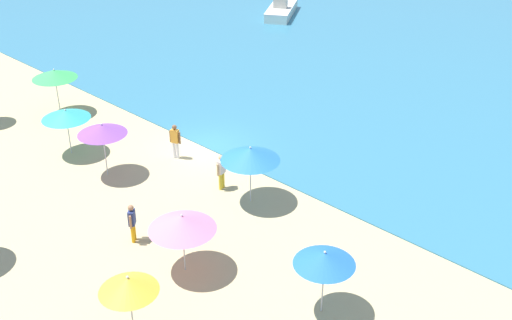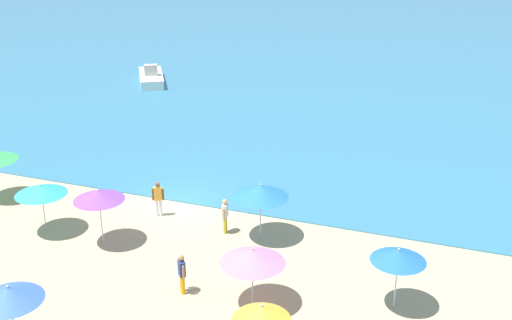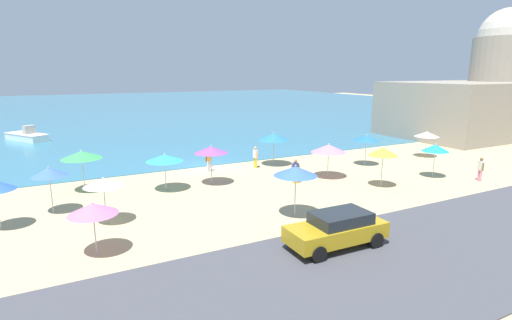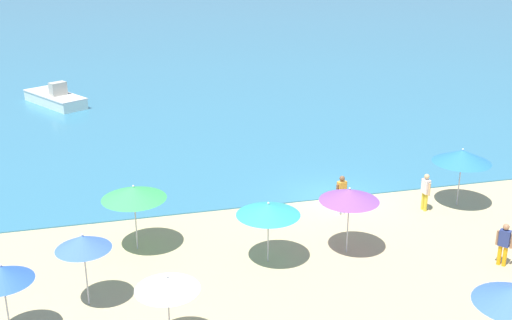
{
  "view_description": "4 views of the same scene",
  "coord_description": "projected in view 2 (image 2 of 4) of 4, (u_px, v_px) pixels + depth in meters",
  "views": [
    {
      "loc": [
        20.41,
        -18.27,
        14.26
      ],
      "look_at": [
        3.73,
        -0.5,
        0.95
      ],
      "focal_mm": 45.0,
      "sensor_mm": 36.0,
      "label": 1
    },
    {
      "loc": [
        13.1,
        -25.23,
        13.44
      ],
      "look_at": [
        3.34,
        1.5,
        2.13
      ],
      "focal_mm": 45.0,
      "sensor_mm": 36.0,
      "label": 2
    },
    {
      "loc": [
        -10.27,
        -27.81,
        7.05
      ],
      "look_at": [
        2.27,
        -3.97,
        1.06
      ],
      "focal_mm": 28.0,
      "sensor_mm": 36.0,
      "label": 3
    },
    {
      "loc": [
        -9.73,
        -24.09,
        11.05
      ],
      "look_at": [
        -2.76,
        2.9,
        1.03
      ],
      "focal_mm": 45.0,
      "sensor_mm": 36.0,
      "label": 4
    }
  ],
  "objects": [
    {
      "name": "beach_umbrella_7",
      "position": [
        99.0,
        195.0,
        26.61
      ],
      "size": [
        2.15,
        2.15,
        2.54
      ],
      "color": "#B2B2B7",
      "rests_on": "ground_plane"
    },
    {
      "name": "bather_2",
      "position": [
        182.0,
        272.0,
        23.59
      ],
      "size": [
        0.4,
        0.45,
        1.59
      ],
      "color": "orange",
      "rests_on": "ground_plane"
    },
    {
      "name": "skiff_nearshore",
      "position": [
        151.0,
        77.0,
        51.97
      ],
      "size": [
        4.27,
        5.58,
        1.59
      ],
      "color": "silver",
      "rests_on": "sea"
    },
    {
      "name": "ground_plane",
      "position": [
        181.0,
        203.0,
        31.16
      ],
      "size": [
        160.0,
        160.0,
        0.0
      ],
      "primitive_type": "plane",
      "color": "tan"
    },
    {
      "name": "beach_umbrella_0",
      "position": [
        262.0,
        313.0,
        18.93
      ],
      "size": [
        1.78,
        1.78,
        2.56
      ],
      "color": "#B2B2B7",
      "rests_on": "ground_plane"
    },
    {
      "name": "beach_umbrella_9",
      "position": [
        8.0,
        294.0,
        19.71
      ],
      "size": [
        2.14,
        2.14,
        2.63
      ],
      "color": "#B2B2B7",
      "rests_on": "ground_plane"
    },
    {
      "name": "beach_umbrella_11",
      "position": [
        261.0,
        191.0,
        27.08
      ],
      "size": [
        2.42,
        2.42,
        2.55
      ],
      "color": "#B2B2B7",
      "rests_on": "ground_plane"
    },
    {
      "name": "beach_umbrella_5",
      "position": [
        252.0,
        256.0,
        22.45
      ],
      "size": [
        2.36,
        2.36,
        2.35
      ],
      "color": "#B2B2B7",
      "rests_on": "ground_plane"
    },
    {
      "name": "bather_1",
      "position": [
        225.0,
        214.0,
        27.99
      ],
      "size": [
        0.27,
        0.57,
        1.61
      ],
      "color": "gold",
      "rests_on": "ground_plane"
    },
    {
      "name": "beach_umbrella_1",
      "position": [
        41.0,
        190.0,
        27.67
      ],
      "size": [
        2.24,
        2.24,
        2.29
      ],
      "color": "#B2B2B7",
      "rests_on": "ground_plane"
    },
    {
      "name": "sea",
      "position": [
        379.0,
        22.0,
        79.16
      ],
      "size": [
        150.0,
        110.0,
        0.05
      ],
      "primitive_type": "cube",
      "color": "teal",
      "rests_on": "ground_plane"
    },
    {
      "name": "beach_umbrella_10",
      "position": [
        398.0,
        255.0,
        22.28
      ],
      "size": [
        1.97,
        1.97,
        2.4
      ],
      "color": "#B2B2B7",
      "rests_on": "ground_plane"
    },
    {
      "name": "bather_3",
      "position": [
        158.0,
        197.0,
        29.51
      ],
      "size": [
        0.54,
        0.33,
        1.7
      ],
      "color": "silver",
      "rests_on": "ground_plane"
    }
  ]
}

